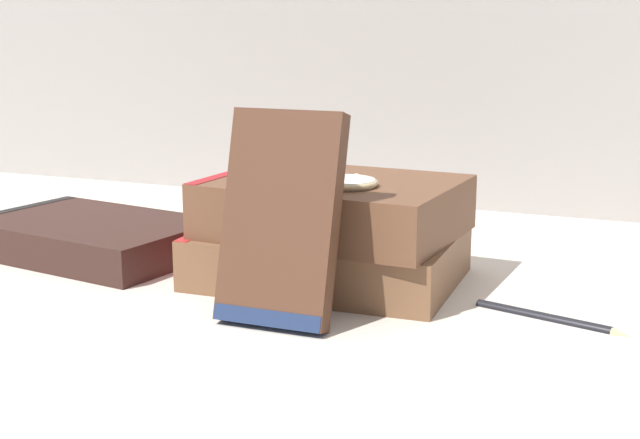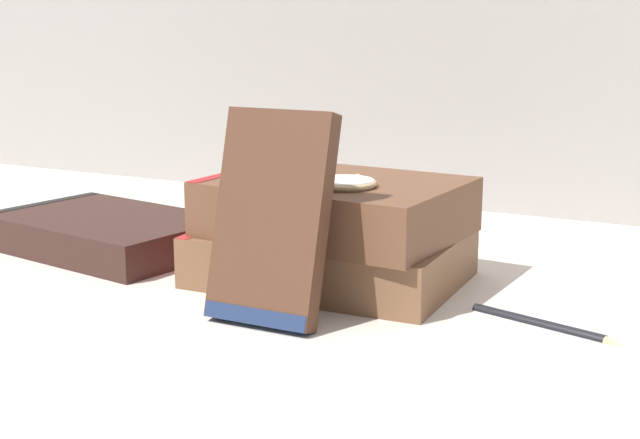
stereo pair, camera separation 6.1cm
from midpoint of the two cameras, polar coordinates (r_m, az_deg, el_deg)
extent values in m
plane|color=beige|center=(0.77, -2.13, -3.98)|extent=(3.00, 3.00, 0.00)
cube|color=brown|center=(0.76, 3.00, -2.41)|extent=(0.22, 0.16, 0.04)
cube|color=#B22323|center=(0.81, -3.72, -1.60)|extent=(0.02, 0.15, 0.04)
cube|color=brown|center=(0.75, 3.36, 0.80)|extent=(0.21, 0.16, 0.05)
cube|color=maroon|center=(0.80, -2.71, 1.52)|extent=(0.02, 0.15, 0.05)
cube|color=#331E19|center=(0.89, -11.56, -0.85)|extent=(0.24, 0.18, 0.03)
cube|color=black|center=(0.96, -15.62, 0.00)|extent=(0.03, 0.14, 0.03)
cube|color=#4C2D1E|center=(0.65, -0.43, 0.11)|extent=(0.09, 0.06, 0.16)
cube|color=navy|center=(0.65, -1.19, -6.23)|extent=(0.08, 0.02, 0.02)
cylinder|color=silver|center=(0.71, 4.00, 2.33)|extent=(0.05, 0.05, 0.01)
torus|color=tan|center=(0.71, 4.00, 2.33)|extent=(0.05, 0.05, 0.01)
sphere|color=tan|center=(0.74, 4.79, 2.65)|extent=(0.01, 0.01, 0.01)
torus|color=#4C3828|center=(0.95, 2.55, -0.59)|extent=(0.05, 0.05, 0.00)
torus|color=#4C3828|center=(0.93, 5.17, -0.96)|extent=(0.05, 0.05, 0.00)
cylinder|color=#4C3828|center=(0.94, 3.84, -0.78)|extent=(0.01, 0.00, 0.00)
cylinder|color=black|center=(0.69, 16.23, -6.16)|extent=(0.11, 0.04, 0.01)
cone|color=tan|center=(0.66, 20.95, -7.15)|extent=(0.02, 0.01, 0.01)
camera|label=1|loc=(0.03, -87.62, 0.53)|focal=50.00mm
camera|label=2|loc=(0.03, 92.38, -0.53)|focal=50.00mm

